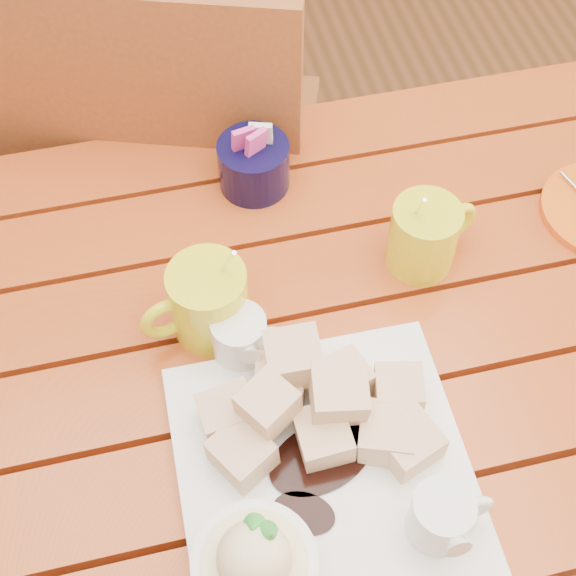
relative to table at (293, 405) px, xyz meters
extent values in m
plane|color=#593419|center=(0.00, 0.00, -0.64)|extent=(5.00, 5.00, 0.00)
cube|color=maroon|center=(0.00, -0.23, 0.09)|extent=(1.20, 0.11, 0.03)
cube|color=maroon|center=(0.00, -0.11, 0.09)|extent=(1.20, 0.11, 0.03)
cube|color=maroon|center=(0.00, 0.00, 0.09)|extent=(1.20, 0.11, 0.03)
cube|color=maroon|center=(0.00, 0.11, 0.09)|extent=(1.20, 0.11, 0.03)
cube|color=maroon|center=(0.00, 0.23, 0.09)|extent=(1.20, 0.11, 0.03)
cube|color=maroon|center=(0.00, 0.34, 0.09)|extent=(1.20, 0.11, 0.03)
cube|color=maroon|center=(0.00, 0.36, 0.04)|extent=(1.12, 0.04, 0.08)
cylinder|color=maroon|center=(0.55, 0.35, -0.28)|extent=(0.06, 0.06, 0.72)
cube|color=white|center=(0.00, -0.13, 0.12)|extent=(0.30, 0.30, 0.02)
cube|color=#BE713A|center=(-0.08, -0.11, 0.15)|extent=(0.07, 0.07, 0.04)
cube|color=#BE713A|center=(0.03, -0.08, 0.18)|extent=(0.06, 0.06, 0.04)
cube|color=#BE713A|center=(0.07, -0.12, 0.15)|extent=(0.07, 0.07, 0.04)
cube|color=#BE713A|center=(-0.05, -0.08, 0.18)|extent=(0.07, 0.07, 0.04)
cube|color=#BE713A|center=(0.00, -0.11, 0.15)|extent=(0.05, 0.05, 0.04)
cube|color=#BE713A|center=(0.09, -0.14, 0.15)|extent=(0.07, 0.07, 0.04)
cube|color=#BE713A|center=(-0.08, -0.06, 0.15)|extent=(0.06, 0.06, 0.04)
cube|color=#BE713A|center=(0.09, -0.08, 0.15)|extent=(0.06, 0.06, 0.04)
cube|color=#BE713A|center=(-0.02, -0.04, 0.15)|extent=(0.06, 0.06, 0.04)
cube|color=#BE713A|center=(0.04, -0.05, 0.15)|extent=(0.07, 0.07, 0.04)
cube|color=#BE713A|center=(-0.01, -0.03, 0.18)|extent=(0.06, 0.06, 0.04)
cylinder|color=white|center=(-0.09, -0.22, 0.15)|extent=(0.11, 0.11, 0.05)
cylinder|color=beige|center=(-0.09, -0.22, 0.16)|extent=(0.09, 0.09, 0.03)
sphere|color=beige|center=(-0.09, -0.22, 0.18)|extent=(0.07, 0.07, 0.07)
cone|color=green|center=(-0.07, -0.21, 0.21)|extent=(0.04, 0.04, 0.03)
cone|color=green|center=(-0.09, -0.20, 0.21)|extent=(0.03, 0.03, 0.03)
cylinder|color=white|center=(0.09, -0.22, 0.16)|extent=(0.06, 0.06, 0.06)
cylinder|color=black|center=(0.09, -0.22, 0.18)|extent=(0.05, 0.05, 0.01)
cone|color=white|center=(0.09, -0.25, 0.18)|extent=(0.02, 0.02, 0.03)
torus|color=white|center=(0.12, -0.22, 0.16)|extent=(0.04, 0.01, 0.04)
cylinder|color=yellow|center=(-0.08, 0.07, 0.16)|extent=(0.09, 0.09, 0.10)
cylinder|color=black|center=(-0.08, 0.07, 0.20)|extent=(0.07, 0.07, 0.01)
torus|color=yellow|center=(-0.13, 0.06, 0.16)|extent=(0.06, 0.03, 0.06)
cylinder|color=silver|center=(-0.06, 0.08, 0.19)|extent=(0.04, 0.05, 0.13)
cylinder|color=yellow|center=(0.18, 0.10, 0.15)|extent=(0.08, 0.08, 0.09)
cylinder|color=black|center=(0.18, 0.10, 0.19)|extent=(0.07, 0.07, 0.01)
torus|color=yellow|center=(0.23, 0.12, 0.15)|extent=(0.06, 0.03, 0.06)
cylinder|color=silver|center=(0.17, 0.11, 0.18)|extent=(0.01, 0.06, 0.12)
cylinder|color=white|center=(-0.06, 0.02, 0.14)|extent=(0.06, 0.06, 0.07)
cylinder|color=white|center=(-0.06, 0.02, 0.18)|extent=(0.05, 0.05, 0.01)
cone|color=white|center=(-0.06, -0.01, 0.17)|extent=(0.03, 0.03, 0.03)
torus|color=white|center=(-0.02, 0.02, 0.14)|extent=(0.04, 0.02, 0.04)
cylinder|color=black|center=(0.01, 0.27, 0.14)|extent=(0.09, 0.09, 0.07)
cube|color=#E33DA4|center=(0.00, 0.27, 0.19)|extent=(0.03, 0.02, 0.04)
cube|color=white|center=(0.02, 0.27, 0.19)|extent=(0.03, 0.02, 0.04)
cube|color=#E33DA4|center=(0.01, 0.26, 0.19)|extent=(0.03, 0.03, 0.04)
cube|color=brown|center=(-0.06, 0.59, -0.16)|extent=(0.59, 0.59, 0.03)
cylinder|color=brown|center=(0.19, 0.72, -0.41)|extent=(0.04, 0.04, 0.46)
cylinder|color=brown|center=(-0.19, 0.84, -0.41)|extent=(0.04, 0.04, 0.46)
cylinder|color=brown|center=(0.06, 0.34, -0.41)|extent=(0.04, 0.04, 0.46)
cylinder|color=brown|center=(-0.31, 0.47, -0.41)|extent=(0.04, 0.04, 0.46)
cube|color=brown|center=(-0.13, 0.40, 0.09)|extent=(0.45, 0.18, 0.48)
camera|label=1|loc=(-0.11, -0.43, 0.89)|focal=50.00mm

